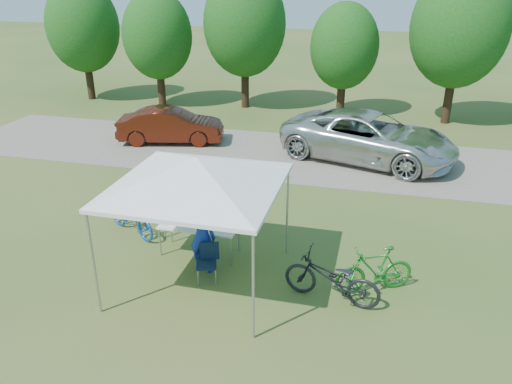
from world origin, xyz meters
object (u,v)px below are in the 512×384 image
at_px(bike_dark, 332,279).
at_px(minivan, 369,137).
at_px(folding_table, 199,227).
at_px(folding_chair, 208,259).
at_px(cyclist, 202,236).
at_px(bike_green, 375,270).
at_px(cooler, 182,216).
at_px(bike_blue, 131,216).
at_px(sedan, 171,126).

distance_m(bike_dark, minivan, 8.32).
xyz_separation_m(folding_table, folding_chair, (0.52, -0.91, -0.22)).
xyz_separation_m(cyclist, bike_green, (3.58, 0.10, -0.34)).
bearing_deg(folding_chair, cooler, 116.65).
xyz_separation_m(cooler, minivan, (3.79, 7.24, -0.08)).
relative_size(bike_blue, minivan, 0.30).
distance_m(folding_chair, bike_blue, 2.86).
relative_size(minivan, sedan, 1.50).
relative_size(bike_dark, sedan, 0.50).
relative_size(folding_table, bike_green, 1.08).
bearing_deg(folding_table, bike_blue, 165.52).
xyz_separation_m(bike_blue, minivan, (5.35, 6.74, 0.37)).
bearing_deg(folding_chair, bike_dark, -21.98).
distance_m(folding_table, sedan, 8.34).
distance_m(bike_blue, bike_dark, 5.30).
bearing_deg(bike_green, bike_blue, -126.77).
distance_m(cooler, bike_green, 4.34).
distance_m(folding_table, bike_blue, 2.03).
xyz_separation_m(folding_chair, bike_blue, (-2.48, 1.42, -0.00)).
bearing_deg(folding_table, folding_chair, -60.19).
bearing_deg(cooler, folding_chair, -44.83).
distance_m(bike_blue, minivan, 8.61).
distance_m(cyclist, bike_dark, 2.84).
relative_size(bike_blue, bike_green, 1.07).
distance_m(folding_chair, sedan, 9.40).
xyz_separation_m(folding_chair, cooler, (-0.92, 0.91, 0.44)).
distance_m(bike_blue, bike_green, 5.94).
bearing_deg(bike_dark, cyclist, -88.58).
xyz_separation_m(bike_blue, sedan, (-1.90, 6.89, 0.20)).
xyz_separation_m(cooler, bike_blue, (-1.56, 0.51, -0.45)).
distance_m(cyclist, bike_blue, 2.56).
relative_size(folding_chair, bike_dark, 0.42).
distance_m(cyclist, bike_green, 3.60).
bearing_deg(bike_green, folding_table, -124.51).
distance_m(bike_green, sedan, 11.09).
distance_m(cooler, bike_blue, 1.70).
distance_m(cyclist, sedan, 9.05).
bearing_deg(cooler, bike_dark, -17.02).
bearing_deg(bike_blue, folding_chair, -90.32).
bearing_deg(bike_dark, bike_blue, -97.02).
relative_size(cooler, minivan, 0.09).
height_order(bike_green, bike_dark, bike_dark).
bearing_deg(folding_table, cyclist, -63.85).
bearing_deg(minivan, sedan, 105.35).
bearing_deg(bike_dark, cooler, -96.74).
xyz_separation_m(cyclist, bike_dark, (2.79, -0.43, -0.33)).
bearing_deg(bike_green, folding_chair, -110.27).
height_order(bike_dark, sedan, sedan).
height_order(folding_table, sedan, sedan).
height_order(cyclist, bike_blue, cyclist).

